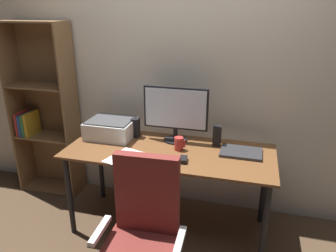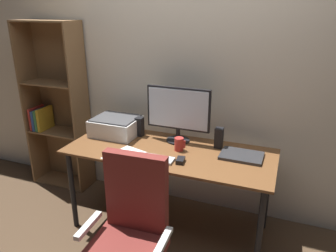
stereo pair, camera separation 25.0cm
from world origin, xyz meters
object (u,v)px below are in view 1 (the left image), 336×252
object	(u,v)px
speaker_left	(136,128)
mouse	(183,160)
speaker_right	(217,136)
desk	(169,159)
printer	(111,128)
coffee_mug	(179,144)
laptop	(241,152)
bookshelf	(44,112)
keyboard	(157,159)
office_chair	(142,246)
monitor	(175,111)

from	to	relation	value
speaker_left	mouse	bearing A→B (deg)	-35.48
mouse	speaker_right	size ratio (longest dim) A/B	0.56
desk	speaker_right	size ratio (longest dim) A/B	9.81
desk	speaker_right	distance (m)	0.44
printer	coffee_mug	bearing A→B (deg)	-10.52
laptop	bookshelf	world-z (taller)	bookshelf
keyboard	speaker_right	bearing A→B (deg)	43.53
bookshelf	speaker_left	bearing A→B (deg)	-8.13
keyboard	office_chair	xyz separation A→B (m)	(0.08, -0.60, -0.29)
speaker_right	keyboard	bearing A→B (deg)	-135.34
keyboard	bookshelf	distance (m)	1.45
monitor	speaker_right	xyz separation A→B (m)	(0.36, -0.01, -0.18)
desk	coffee_mug	bearing A→B (deg)	20.26
office_chair	bookshelf	bearing A→B (deg)	138.73
coffee_mug	speaker_left	world-z (taller)	speaker_left
office_chair	keyboard	bearing A→B (deg)	95.30
monitor	speaker_right	distance (m)	0.40
keyboard	speaker_left	size ratio (longest dim) A/B	1.71
monitor	keyboard	world-z (taller)	monitor
laptop	printer	bearing A→B (deg)	177.73
mouse	printer	xyz separation A→B (m)	(-0.72, 0.32, 0.06)
mouse	monitor	bearing A→B (deg)	105.03
mouse	printer	bearing A→B (deg)	148.85
printer	desk	bearing A→B (deg)	-14.44
desk	keyboard	size ratio (longest dim) A/B	5.75
monitor	printer	xyz separation A→B (m)	(-0.57, -0.06, -0.19)
desk	office_chair	world-z (taller)	office_chair
laptop	speaker_left	size ratio (longest dim) A/B	1.88
desk	printer	bearing A→B (deg)	165.56
desk	mouse	distance (m)	0.25
desk	office_chair	xyz separation A→B (m)	(0.04, -0.80, -0.20)
coffee_mug	bookshelf	xyz separation A→B (m)	(-1.46, 0.32, 0.04)
mouse	coffee_mug	bearing A→B (deg)	104.62
coffee_mug	laptop	world-z (taller)	coffee_mug
coffee_mug	bookshelf	size ratio (longest dim) A/B	0.06
speaker_right	bookshelf	world-z (taller)	bookshelf
mouse	laptop	world-z (taller)	mouse
desk	monitor	distance (m)	0.41
coffee_mug	desk	bearing A→B (deg)	-159.74
desk	printer	size ratio (longest dim) A/B	4.17
keyboard	mouse	xyz separation A→B (m)	(0.19, 0.03, 0.01)
keyboard	office_chair	size ratio (longest dim) A/B	0.29
mouse	bookshelf	xyz separation A→B (m)	(-1.54, 0.51, 0.08)
speaker_left	speaker_right	bearing A→B (deg)	0.00
monitor	laptop	bearing A→B (deg)	-11.89
mouse	speaker_left	distance (m)	0.63
office_chair	desk	bearing A→B (deg)	90.48
desk	coffee_mug	distance (m)	0.16
keyboard	printer	size ratio (longest dim) A/B	0.72
speaker_right	bookshelf	bearing A→B (deg)	175.19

